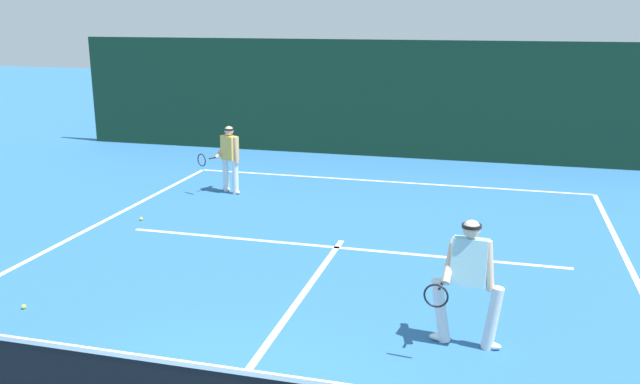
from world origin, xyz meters
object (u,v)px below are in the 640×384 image
player_near (468,278)px  player_far (229,157)px  tennis_ball_extra (141,219)px  tennis_ball (24,307)px

player_near → player_far: (-5.63, 6.10, -0.05)m
player_near → player_far: size_ratio=1.06×
player_near → tennis_ball_extra: (-6.53, 3.62, -0.86)m
player_far → tennis_ball: size_ratio=23.41×
player_near → player_far: 8.30m
player_far → player_near: bearing=161.1°
player_near → tennis_ball: 6.09m
tennis_ball → tennis_ball_extra: same height
tennis_ball → tennis_ball_extra: 4.18m
tennis_ball → tennis_ball_extra: bearing=97.1°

